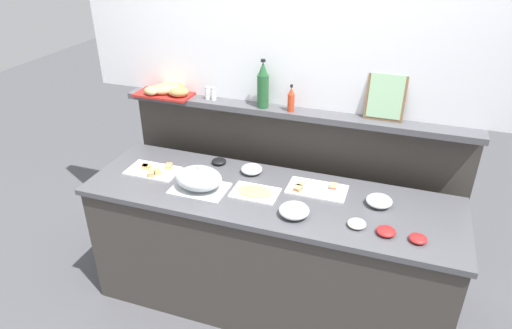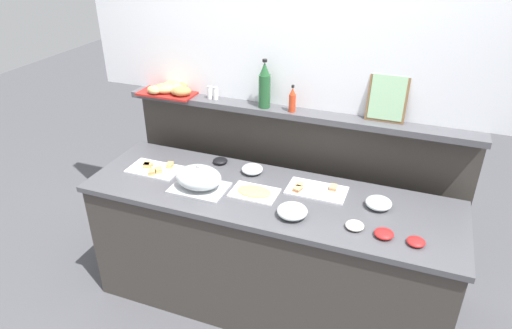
# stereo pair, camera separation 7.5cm
# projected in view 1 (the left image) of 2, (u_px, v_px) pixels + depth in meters

# --- Properties ---
(ground_plane) EXTENTS (12.00, 12.00, 0.00)m
(ground_plane) POSITION_uv_depth(u_px,v_px,m) (290.00, 249.00, 3.66)
(ground_plane) COLOR #4C4C51
(buffet_counter) EXTENTS (2.28, 0.69, 0.88)m
(buffet_counter) POSITION_uv_depth(u_px,v_px,m) (268.00, 251.00, 2.95)
(buffet_counter) COLOR #3D3833
(buffet_counter) RESTS_ON ground_plane
(back_ledge_unit) EXTENTS (2.34, 0.22, 1.26)m
(back_ledge_unit) POSITION_uv_depth(u_px,v_px,m) (290.00, 183.00, 3.28)
(back_ledge_unit) COLOR #3D3833
(back_ledge_unit) RESTS_ON ground_plane
(sandwich_platter_side) EXTENTS (0.36, 0.21, 0.04)m
(sandwich_platter_side) POSITION_uv_depth(u_px,v_px,m) (316.00, 189.00, 2.78)
(sandwich_platter_side) COLOR silver
(sandwich_platter_side) RESTS_ON buffet_counter
(sandwich_platter_front) EXTENTS (0.34, 0.20, 0.04)m
(sandwich_platter_front) POSITION_uv_depth(u_px,v_px,m) (153.00, 170.00, 2.98)
(sandwich_platter_front) COLOR white
(sandwich_platter_front) RESTS_ON buffet_counter
(cold_cuts_platter) EXTENTS (0.28, 0.19, 0.02)m
(cold_cuts_platter) POSITION_uv_depth(u_px,v_px,m) (255.00, 192.00, 2.74)
(cold_cuts_platter) COLOR white
(cold_cuts_platter) RESTS_ON buffet_counter
(serving_cloche) EXTENTS (0.34, 0.24, 0.17)m
(serving_cloche) POSITION_uv_depth(u_px,v_px,m) (199.00, 179.00, 2.75)
(serving_cloche) COLOR #B7BABF
(serving_cloche) RESTS_ON buffet_counter
(glass_bowl_large) EXTENTS (0.15, 0.15, 0.06)m
(glass_bowl_large) POSITION_uv_depth(u_px,v_px,m) (379.00, 201.00, 2.62)
(glass_bowl_large) COLOR silver
(glass_bowl_large) RESTS_ON buffet_counter
(glass_bowl_medium) EXTENTS (0.17, 0.17, 0.07)m
(glass_bowl_medium) POSITION_uv_depth(u_px,v_px,m) (294.00, 211.00, 2.53)
(glass_bowl_medium) COLOR silver
(glass_bowl_medium) RESTS_ON buffet_counter
(glass_bowl_small) EXTENTS (0.14, 0.14, 0.06)m
(glass_bowl_small) POSITION_uv_depth(u_px,v_px,m) (252.00, 169.00, 2.96)
(glass_bowl_small) COLOR silver
(glass_bowl_small) RESTS_ON buffet_counter
(condiment_bowl_cream) EXTENTS (0.10, 0.10, 0.03)m
(condiment_bowl_cream) POSITION_uv_depth(u_px,v_px,m) (219.00, 161.00, 3.07)
(condiment_bowl_cream) COLOR black
(condiment_bowl_cream) RESTS_ON buffet_counter
(condiment_bowl_teal) EXTENTS (0.09, 0.09, 0.03)m
(condiment_bowl_teal) POSITION_uv_depth(u_px,v_px,m) (418.00, 239.00, 2.34)
(condiment_bowl_teal) COLOR red
(condiment_bowl_teal) RESTS_ON buffet_counter
(condiment_bowl_dark) EXTENTS (0.10, 0.10, 0.04)m
(condiment_bowl_dark) POSITION_uv_depth(u_px,v_px,m) (357.00, 224.00, 2.45)
(condiment_bowl_dark) COLOR silver
(condiment_bowl_dark) RESTS_ON buffet_counter
(condiment_bowl_red) EXTENTS (0.10, 0.10, 0.04)m
(condiment_bowl_red) POSITION_uv_depth(u_px,v_px,m) (386.00, 231.00, 2.39)
(condiment_bowl_red) COLOR red
(condiment_bowl_red) RESTS_ON buffet_counter
(wine_bottle_green) EXTENTS (0.08, 0.08, 0.32)m
(wine_bottle_green) POSITION_uv_depth(u_px,v_px,m) (263.00, 86.00, 2.90)
(wine_bottle_green) COLOR #23562D
(wine_bottle_green) RESTS_ON back_ledge_unit
(hot_sauce_bottle) EXTENTS (0.04, 0.04, 0.18)m
(hot_sauce_bottle) POSITION_uv_depth(u_px,v_px,m) (291.00, 100.00, 2.87)
(hot_sauce_bottle) COLOR red
(hot_sauce_bottle) RESTS_ON back_ledge_unit
(salt_shaker) EXTENTS (0.03, 0.03, 0.09)m
(salt_shaker) POSITION_uv_depth(u_px,v_px,m) (207.00, 93.00, 3.08)
(salt_shaker) COLOR white
(salt_shaker) RESTS_ON back_ledge_unit
(pepper_shaker) EXTENTS (0.03, 0.03, 0.09)m
(pepper_shaker) POSITION_uv_depth(u_px,v_px,m) (213.00, 94.00, 3.07)
(pepper_shaker) COLOR white
(pepper_shaker) RESTS_ON back_ledge_unit
(bread_basket) EXTENTS (0.41, 0.28, 0.08)m
(bread_basket) POSITION_uv_depth(u_px,v_px,m) (170.00, 90.00, 3.15)
(bread_basket) COLOR #B2231E
(bread_basket) RESTS_ON back_ledge_unit
(framed_picture) EXTENTS (0.23, 0.07, 0.29)m
(framed_picture) POSITION_uv_depth(u_px,v_px,m) (386.00, 96.00, 2.73)
(framed_picture) COLOR brown
(framed_picture) RESTS_ON back_ledge_unit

